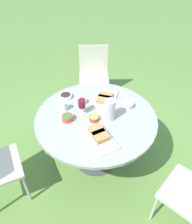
% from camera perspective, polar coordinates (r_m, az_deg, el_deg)
% --- Properties ---
extents(ground_plane, '(40.00, 40.00, 0.00)m').
position_cam_1_polar(ground_plane, '(2.81, 0.00, -11.82)').
color(ground_plane, '#668E42').
extents(dining_table, '(1.28, 1.28, 0.70)m').
position_cam_1_polar(dining_table, '(2.37, 0.00, -3.04)').
color(dining_table, '#4C4C51').
rests_on(dining_table, ground_plane).
extents(chair_far_back, '(0.46, 0.44, 0.89)m').
position_cam_1_polar(chair_far_back, '(3.41, -0.61, 10.68)').
color(chair_far_back, beige).
rests_on(chair_far_back, ground_plane).
extents(water_pitcher, '(0.12, 0.11, 0.23)m').
position_cam_1_polar(water_pitcher, '(2.20, 3.67, 0.61)').
color(water_pitcher, silver).
rests_on(water_pitcher, dining_table).
extents(wine_glass, '(0.08, 0.08, 0.17)m').
position_cam_1_polar(wine_glass, '(2.26, -3.74, 2.10)').
color(wine_glass, silver).
rests_on(wine_glass, dining_table).
extents(platter_bread_main, '(0.36, 0.43, 0.07)m').
position_cam_1_polar(platter_bread_main, '(2.06, 0.88, -6.27)').
color(platter_bread_main, white).
rests_on(platter_bread_main, dining_table).
extents(platter_charcuterie, '(0.32, 0.39, 0.07)m').
position_cam_1_polar(platter_charcuterie, '(2.50, 2.37, 3.70)').
color(platter_charcuterie, white).
rests_on(platter_charcuterie, dining_table).
extents(bowl_fries, '(0.10, 0.10, 0.04)m').
position_cam_1_polar(bowl_fries, '(2.24, -0.50, -1.63)').
color(bowl_fries, '#B74733').
rests_on(bowl_fries, dining_table).
extents(bowl_salad, '(0.11, 0.11, 0.06)m').
position_cam_1_polar(bowl_salad, '(2.25, -7.45, -1.44)').
color(bowl_salad, '#B74733').
rests_on(bowl_salad, dining_table).
extents(bowl_olives, '(0.15, 0.15, 0.04)m').
position_cam_1_polar(bowl_olives, '(2.56, -7.90, 4.19)').
color(bowl_olives, white).
rests_on(bowl_olives, dining_table).
extents(bowl_dip_red, '(0.09, 0.09, 0.05)m').
position_cam_1_polar(bowl_dip_red, '(2.46, -3.60, 2.94)').
color(bowl_dip_red, beige).
rests_on(bowl_dip_red, dining_table).
extents(bowl_dip_cream, '(0.12, 0.12, 0.05)m').
position_cam_1_polar(bowl_dip_cream, '(2.43, 8.40, 2.00)').
color(bowl_dip_cream, silver).
rests_on(bowl_dip_cream, dining_table).
extents(cup_water_near, '(0.07, 0.07, 0.10)m').
position_cam_1_polar(cup_water_near, '(2.37, -8.25, 1.58)').
color(cup_water_near, silver).
rests_on(cup_water_near, dining_table).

